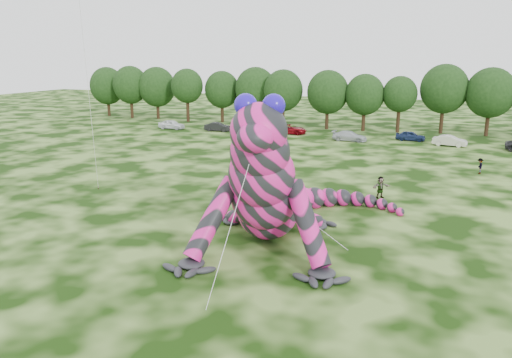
{
  "coord_description": "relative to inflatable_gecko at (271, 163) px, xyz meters",
  "views": [
    {
      "loc": [
        8.01,
        -22.93,
        11.77
      ],
      "look_at": [
        -3.1,
        6.18,
        4.0
      ],
      "focal_mm": 35.0,
      "sensor_mm": 36.0,
      "label": 1
    }
  ],
  "objects": [
    {
      "name": "spectator_2",
      "position": [
        14.05,
        24.15,
        -4.09
      ],
      "size": [
        0.69,
        1.09,
        1.61
      ],
      "primitive_type": "imported",
      "rotation": [
        0.0,
        0.0,
        4.8
      ],
      "color": "gray",
      "rests_on": "ground"
    },
    {
      "name": "ground",
      "position": [
        2.4,
        -7.18,
        -4.89
      ],
      "size": [
        240.0,
        240.0,
        0.0
      ],
      "primitive_type": "plane",
      "color": "#16330A",
      "rests_on": "ground"
    },
    {
      "name": "tree_4",
      "position": [
        -27.24,
        51.54,
        -0.36
      ],
      "size": [
        6.22,
        5.6,
        9.06
      ],
      "primitive_type": null,
      "color": "black",
      "rests_on": "ground"
    },
    {
      "name": "inflatable_gecko",
      "position": [
        0.0,
        0.0,
        0.0
      ],
      "size": [
        19.89,
        22.33,
        9.78
      ],
      "primitive_type": null,
      "rotation": [
        0.0,
        0.0,
        0.19
      ],
      "color": "#E51D8E",
      "rests_on": "ground"
    },
    {
      "name": "tree_9",
      "position": [
        3.47,
        50.17,
        -0.55
      ],
      "size": [
        5.27,
        4.74,
        8.68
      ],
      "primitive_type": null,
      "color": "black",
      "rests_on": "ground"
    },
    {
      "name": "tree_6",
      "position": [
        -15.15,
        49.51,
        -0.14
      ],
      "size": [
        6.52,
        5.86,
        9.49
      ],
      "primitive_type": null,
      "color": "black",
      "rests_on": "ground"
    },
    {
      "name": "tree_0",
      "position": [
        -52.16,
        52.06,
        -0.14
      ],
      "size": [
        6.91,
        6.22,
        9.51
      ],
      "primitive_type": null,
      "color": "black",
      "rests_on": "ground"
    },
    {
      "name": "car_5",
      "position": [
        11.13,
        40.04,
        -4.18
      ],
      "size": [
        4.51,
        2.14,
        1.43
      ],
      "primitive_type": "imported",
      "rotation": [
        0.0,
        0.0,
        1.42
      ],
      "color": "silver",
      "rests_on": "ground"
    },
    {
      "name": "spectator_0",
      "position": [
        -5.39,
        13.36,
        -4.02
      ],
      "size": [
        0.67,
        0.76,
        1.75
      ],
      "primitive_type": "imported",
      "rotation": [
        0.0,
        0.0,
        1.08
      ],
      "color": "gray",
      "rests_on": "ground"
    },
    {
      "name": "tree_5",
      "position": [
        -20.72,
        51.26,
        0.01
      ],
      "size": [
        7.16,
        6.44,
        9.8
      ],
      "primitive_type": null,
      "color": "black",
      "rests_on": "ground"
    },
    {
      "name": "tree_3",
      "position": [
        -33.31,
        49.89,
        -0.17
      ],
      "size": [
        5.81,
        5.23,
        9.44
      ],
      "primitive_type": null,
      "color": "black",
      "rests_on": "ground"
    },
    {
      "name": "car_4",
      "position": [
        5.96,
        42.65,
        -4.2
      ],
      "size": [
        4.12,
        1.82,
        1.38
      ],
      "primitive_type": "imported",
      "rotation": [
        0.0,
        0.0,
        1.52
      ],
      "color": "#18264D",
      "rests_on": "ground"
    },
    {
      "name": "tree_8",
      "position": [
        -1.82,
        49.81,
        -0.42
      ],
      "size": [
        6.14,
        5.53,
        8.94
      ],
      "primitive_type": null,
      "color": "black",
      "rests_on": "ground"
    },
    {
      "name": "spectator_5",
      "position": [
        5.75,
        11.55,
        -3.96
      ],
      "size": [
        1.64,
        1.58,
        1.86
      ],
      "primitive_type": "imported",
      "rotation": [
        0.0,
        0.0,
        0.75
      ],
      "color": "gray",
      "rests_on": "ground"
    },
    {
      "name": "tree_11",
      "position": [
        16.19,
        51.02,
        0.14
      ],
      "size": [
        7.01,
        6.31,
        10.07
      ],
      "primitive_type": null,
      "color": "black",
      "rests_on": "ground"
    },
    {
      "name": "tree_7",
      "position": [
        -7.68,
        49.63,
        -0.15
      ],
      "size": [
        6.68,
        6.01,
        9.48
      ],
      "primitive_type": null,
      "color": "black",
      "rests_on": "ground"
    },
    {
      "name": "tree_2",
      "position": [
        -40.62,
        51.59,
        -0.07
      ],
      "size": [
        7.04,
        6.34,
        9.64
      ],
      "primitive_type": null,
      "color": "black",
      "rests_on": "ground"
    },
    {
      "name": "car_1",
      "position": [
        -23.25,
        41.11,
        -4.2
      ],
      "size": [
        4.33,
        1.92,
        1.38
      ],
      "primitive_type": "imported",
      "rotation": [
        0.0,
        0.0,
        1.68
      ],
      "color": "black",
      "rests_on": "ground"
    },
    {
      "name": "spectator_1",
      "position": [
        -4.52,
        18.61,
        -4.11
      ],
      "size": [
        0.92,
        0.82,
        1.57
      ],
      "primitive_type": "imported",
      "rotation": [
        0.0,
        0.0,
        3.49
      ],
      "color": "gray",
      "rests_on": "ground"
    },
    {
      "name": "tree_1",
      "position": [
        -45.95,
        50.88,
        0.01
      ],
      "size": [
        6.74,
        6.07,
        9.81
      ],
      "primitive_type": null,
      "color": "black",
      "rests_on": "ground"
    },
    {
      "name": "car_2",
      "position": [
        -11.78,
        42.51,
        -4.17
      ],
      "size": [
        5.29,
        2.6,
        1.45
      ],
      "primitive_type": "imported",
      "rotation": [
        0.0,
        0.0,
        1.61
      ],
      "color": "maroon",
      "rests_on": "ground"
    },
    {
      "name": "car_0",
      "position": [
        -31.37,
        40.69,
        -4.14
      ],
      "size": [
        4.44,
        1.89,
        1.49
      ],
      "primitive_type": "imported",
      "rotation": [
        0.0,
        0.0,
        1.54
      ],
      "color": "white",
      "rests_on": "ground"
    },
    {
      "name": "car_3",
      "position": [
        -2.01,
        39.31,
        -4.19
      ],
      "size": [
        4.93,
        2.21,
        1.4
      ],
      "primitive_type": "imported",
      "rotation": [
        0.0,
        0.0,
        1.52
      ],
      "color": "#B6BCC0",
      "rests_on": "ground"
    },
    {
      "name": "tree_10",
      "position": [
        9.8,
        51.4,
        0.36
      ],
      "size": [
        7.09,
        6.38,
        10.5
      ],
      "primitive_type": null,
      "color": "black",
      "rests_on": "ground"
    }
  ]
}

